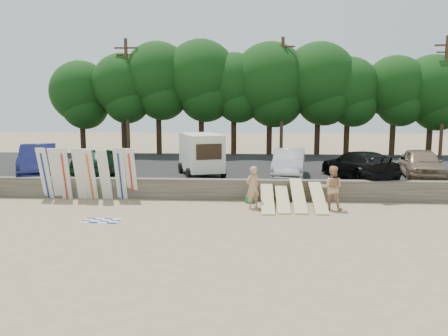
# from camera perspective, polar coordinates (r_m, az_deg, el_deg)

# --- Properties ---
(ground) EXTENTS (120.00, 120.00, 0.00)m
(ground) POSITION_cam_1_polar(r_m,az_deg,el_deg) (18.43, 4.46, -6.10)
(ground) COLOR tan
(ground) RESTS_ON ground
(seawall) EXTENTS (44.00, 0.50, 1.00)m
(seawall) POSITION_cam_1_polar(r_m,az_deg,el_deg) (21.25, 4.36, -2.84)
(seawall) COLOR #6B6356
(seawall) RESTS_ON ground
(parking_lot) EXTENTS (44.00, 14.50, 0.70)m
(parking_lot) POSITION_cam_1_polar(r_m,az_deg,el_deg) (28.68, 4.17, -0.35)
(parking_lot) COLOR #282828
(parking_lot) RESTS_ON ground
(treeline) EXTENTS (33.26, 6.16, 9.17)m
(treeline) POSITION_cam_1_polar(r_m,az_deg,el_deg) (35.50, 4.18, 11.00)
(treeline) COLOR #382616
(treeline) RESTS_ON parking_lot
(utility_poles) EXTENTS (25.80, 0.26, 9.00)m
(utility_poles) POSITION_cam_1_polar(r_m,az_deg,el_deg) (33.98, 7.59, 9.47)
(utility_poles) COLOR #473321
(utility_poles) RESTS_ON parking_lot
(box_trailer) EXTENTS (2.95, 4.02, 2.31)m
(box_trailer) POSITION_cam_1_polar(r_m,az_deg,el_deg) (24.27, -3.01, 2.07)
(box_trailer) COLOR silver
(box_trailer) RESTS_ON parking_lot
(car_0) EXTENTS (3.70, 5.51, 1.72)m
(car_0) POSITION_cam_1_polar(r_m,az_deg,el_deg) (26.57, -23.07, 1.01)
(car_0) COLOR #161A4D
(car_0) RESTS_ON parking_lot
(car_1) EXTENTS (2.24, 4.72, 1.56)m
(car_1) POSITION_cam_1_polar(r_m,az_deg,el_deg) (25.21, -15.70, 0.83)
(car_1) COLOR black
(car_1) RESTS_ON parking_lot
(car_2) EXTENTS (2.20, 4.78, 1.52)m
(car_2) POSITION_cam_1_polar(r_m,az_deg,el_deg) (23.97, 8.48, 0.64)
(car_2) COLOR #B0AEB4
(car_2) RESTS_ON parking_lot
(car_3) EXTENTS (3.69, 5.53, 1.49)m
(car_3) POSITION_cam_1_polar(r_m,az_deg,el_deg) (24.19, 17.14, 0.40)
(car_3) COLOR black
(car_3) RESTS_ON parking_lot
(car_4) EXTENTS (2.70, 4.93, 1.59)m
(car_4) POSITION_cam_1_polar(r_m,az_deg,el_deg) (25.52, 24.37, 0.53)
(car_4) COLOR #886E57
(car_4) RESTS_ON parking_lot
(surfboard_upright_0) EXTENTS (0.57, 0.69, 2.55)m
(surfboard_upright_0) POSITION_cam_1_polar(r_m,az_deg,el_deg) (22.94, -22.35, -0.66)
(surfboard_upright_0) COLOR silver
(surfboard_upright_0) RESTS_ON ground
(surfboard_upright_1) EXTENTS (0.51, 0.71, 2.53)m
(surfboard_upright_1) POSITION_cam_1_polar(r_m,az_deg,el_deg) (22.68, -21.06, -0.71)
(surfboard_upright_1) COLOR silver
(surfboard_upright_1) RESTS_ON ground
(surfboard_upright_2) EXTENTS (0.51, 0.61, 2.56)m
(surfboard_upright_2) POSITION_cam_1_polar(r_m,az_deg,el_deg) (22.44, -20.13, -0.72)
(surfboard_upright_2) COLOR silver
(surfboard_upright_2) RESTS_ON ground
(surfboard_upright_3) EXTENTS (0.54, 0.67, 2.55)m
(surfboard_upright_3) POSITION_cam_1_polar(r_m,az_deg,el_deg) (22.20, -18.31, -0.74)
(surfboard_upright_3) COLOR silver
(surfboard_upright_3) RESTS_ON ground
(surfboard_upright_4) EXTENTS (0.55, 0.75, 2.53)m
(surfboard_upright_4) POSITION_cam_1_polar(r_m,az_deg,el_deg) (21.97, -17.12, -0.79)
(surfboard_upright_4) COLOR silver
(surfboard_upright_4) RESTS_ON ground
(surfboard_upright_5) EXTENTS (0.50, 0.84, 2.50)m
(surfboard_upright_5) POSITION_cam_1_polar(r_m,az_deg,el_deg) (21.68, -15.33, -0.88)
(surfboard_upright_5) COLOR silver
(surfboard_upright_5) RESTS_ON ground
(surfboard_upright_6) EXTENTS (0.55, 0.59, 2.57)m
(surfboard_upright_6) POSITION_cam_1_polar(r_m,az_deg,el_deg) (21.60, -13.39, -0.75)
(surfboard_upright_6) COLOR silver
(surfboard_upright_6) RESTS_ON ground
(surfboard_upright_7) EXTENTS (0.54, 0.69, 2.54)m
(surfboard_upright_7) POSITION_cam_1_polar(r_m,az_deg,el_deg) (21.52, -12.05, -0.78)
(surfboard_upright_7) COLOR silver
(surfboard_upright_7) RESTS_ON ground
(surfboard_low_0) EXTENTS (0.56, 2.91, 0.86)m
(surfboard_low_0) POSITION_cam_1_polar(r_m,az_deg,el_deg) (19.64, 5.68, -3.96)
(surfboard_low_0) COLOR beige
(surfboard_low_0) RESTS_ON ground
(surfboard_low_1) EXTENTS (0.56, 2.92, 0.84)m
(surfboard_low_1) POSITION_cam_1_polar(r_m,az_deg,el_deg) (19.89, 7.62, -3.87)
(surfboard_low_1) COLOR beige
(surfboard_low_1) RESTS_ON ground
(surfboard_low_2) EXTENTS (0.56, 2.84, 1.09)m
(surfboard_low_2) POSITION_cam_1_polar(r_m,az_deg,el_deg) (19.90, 9.66, -3.54)
(surfboard_low_2) COLOR beige
(surfboard_low_2) RESTS_ON ground
(surfboard_low_3) EXTENTS (0.56, 2.87, 1.00)m
(surfboard_low_3) POSITION_cam_1_polar(r_m,az_deg,el_deg) (19.96, 12.17, -3.70)
(surfboard_low_3) COLOR beige
(surfboard_low_3) RESTS_ON ground
(beachgoer_a) EXTENTS (0.82, 0.78, 1.88)m
(beachgoer_a) POSITION_cam_1_polar(r_m,az_deg,el_deg) (19.45, 3.76, -2.52)
(beachgoer_a) COLOR tan
(beachgoer_a) RESTS_ON ground
(beachgoer_b) EXTENTS (1.08, 0.92, 1.94)m
(beachgoer_b) POSITION_cam_1_polar(r_m,az_deg,el_deg) (19.69, 13.92, -2.52)
(beachgoer_b) COLOR tan
(beachgoer_b) RESTS_ON ground
(cooler) EXTENTS (0.46, 0.41, 0.32)m
(cooler) POSITION_cam_1_polar(r_m,az_deg,el_deg) (20.60, 3.45, -4.14)
(cooler) COLOR #217C46
(cooler) RESTS_ON ground
(gear_bag) EXTENTS (0.33, 0.29, 0.22)m
(gear_bag) POSITION_cam_1_polar(r_m,az_deg,el_deg) (20.86, 9.66, -4.23)
(gear_bag) COLOR orange
(gear_bag) RESTS_ON ground
(beach_towel) EXTENTS (1.61, 1.61, 0.00)m
(beach_towel) POSITION_cam_1_polar(r_m,az_deg,el_deg) (18.07, -15.77, -6.64)
(beach_towel) COLOR white
(beach_towel) RESTS_ON ground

